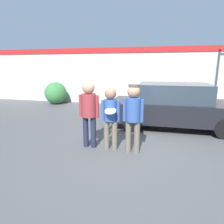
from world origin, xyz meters
TOP-DOWN VIEW (x-y plane):
  - ground_plane at (0.00, 0.00)m, footprint 56.00×56.00m
  - storefront_building at (0.00, 6.33)m, footprint 24.00×0.22m
  - person_left at (-0.96, -0.22)m, footprint 0.56×0.39m
  - person_middle_with_frisbee at (-0.35, -0.24)m, footprint 0.50×0.55m
  - person_right at (0.25, -0.30)m, footprint 0.53×0.36m
  - parked_car_near at (1.42, 2.23)m, footprint 4.62×1.93m
  - shrub at (-5.17, 5.51)m, footprint 1.28×1.28m

SIDE VIEW (x-z plane):
  - ground_plane at x=0.00m, z-range 0.00..0.00m
  - shrub at x=-5.17m, z-range 0.00..1.28m
  - parked_car_near at x=1.42m, z-range -0.01..1.59m
  - person_middle_with_frisbee at x=-0.35m, z-range 0.15..1.82m
  - person_right at x=0.25m, z-range 0.19..1.96m
  - person_left at x=-0.96m, z-range 0.20..2.01m
  - storefront_building at x=0.00m, z-range 0.03..3.26m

